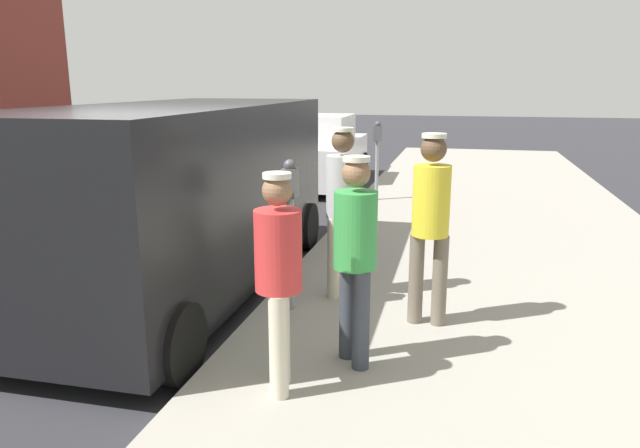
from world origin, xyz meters
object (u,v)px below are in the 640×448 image
at_px(parked_sedan_ahead, 317,153).
at_px(parking_meter_near, 290,209).
at_px(pedestrian_in_gray, 342,201).
at_px(pedestrian_in_green, 355,248).
at_px(parked_van, 180,193).
at_px(pedestrian_in_yellow, 431,217).
at_px(parking_meter_far, 377,147).
at_px(pedestrian_in_red, 279,270).

bearing_deg(parked_sedan_ahead, parking_meter_near, -77.77).
bearing_deg(pedestrian_in_gray, pedestrian_in_green, -74.81).
height_order(parking_meter_near, parked_sedan_ahead, parking_meter_near).
xyz_separation_m(pedestrian_in_gray, parked_van, (-1.91, 0.13, -0.03)).
bearing_deg(pedestrian_in_green, pedestrian_in_gray, 105.19).
height_order(pedestrian_in_yellow, parked_sedan_ahead, pedestrian_in_yellow).
bearing_deg(parked_sedan_ahead, parked_van, -87.89).
bearing_deg(pedestrian_in_gray, parked_sedan_ahead, 105.93).
height_order(parking_meter_far, pedestrian_in_gray, pedestrian_in_gray).
height_order(parking_meter_near, pedestrian_in_gray, pedestrian_in_gray).
distance_m(pedestrian_in_yellow, pedestrian_in_red, 1.81).
bearing_deg(pedestrian_in_gray, parking_meter_far, 94.40).
bearing_deg(pedestrian_in_red, parking_meter_far, 92.89).
bearing_deg(pedestrian_in_green, pedestrian_in_red, -129.05).
distance_m(pedestrian_in_green, pedestrian_in_red, 0.72).
height_order(parking_meter_near, parking_meter_far, same).
bearing_deg(parking_meter_far, pedestrian_in_red, -87.11).
relative_size(parking_meter_near, parked_sedan_ahead, 0.34).
distance_m(pedestrian_in_yellow, parked_sedan_ahead, 8.84).
distance_m(pedestrian_in_gray, pedestrian_in_yellow, 1.10).
height_order(pedestrian_in_yellow, parked_van, parked_van).
bearing_deg(pedestrian_in_yellow, pedestrian_in_gray, 148.97).
distance_m(parking_meter_near, pedestrian_in_gray, 0.66).
relative_size(pedestrian_in_green, parked_sedan_ahead, 0.38).
bearing_deg(pedestrian_in_yellow, pedestrian_in_green, -118.51).
xyz_separation_m(pedestrian_in_gray, pedestrian_in_red, (-0.04, -2.09, -0.11)).
distance_m(pedestrian_in_red, parked_sedan_ahead, 10.02).
relative_size(pedestrian_in_yellow, pedestrian_in_green, 1.06).
distance_m(pedestrian_in_green, parked_van, 2.86).
bearing_deg(parked_van, pedestrian_in_green, -35.52).
height_order(pedestrian_in_green, parked_van, parked_van).
relative_size(pedestrian_in_green, pedestrian_in_red, 1.04).
relative_size(pedestrian_in_yellow, pedestrian_in_red, 1.10).
distance_m(pedestrian_in_yellow, parked_van, 2.94).
height_order(parking_meter_near, pedestrian_in_green, pedestrian_in_green).
bearing_deg(parked_van, parked_sedan_ahead, 92.11).
bearing_deg(parked_van, pedestrian_in_gray, -3.97).
bearing_deg(pedestrian_in_yellow, parked_sedan_ahead, 110.79).
height_order(pedestrian_in_gray, parked_van, parked_van).
distance_m(parking_meter_near, parked_sedan_ahead, 8.41).
bearing_deg(pedestrian_in_gray, parked_van, 176.03).
height_order(parking_meter_far, pedestrian_in_yellow, pedestrian_in_yellow).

